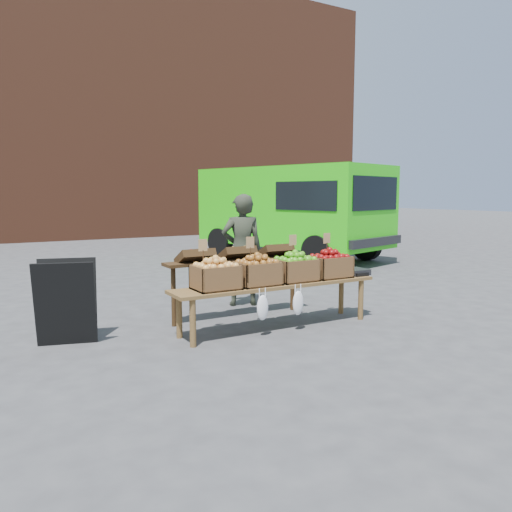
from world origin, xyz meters
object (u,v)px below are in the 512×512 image
back_table (237,279)px  crate_golden_apples (216,277)px  display_bench (276,306)px  crate_russet_pears (257,273)px  chalkboard_sign (66,302)px  crate_green_apples (330,267)px  vendor (242,250)px  delivery_van (292,213)px  weighing_scale (354,272)px  crate_red_apples (295,270)px

back_table → crate_golden_apples: back_table is taller
display_bench → crate_russet_pears: crate_russet_pears is taller
chalkboard_sign → back_table: 2.20m
chalkboard_sign → crate_golden_apples: chalkboard_sign is taller
chalkboard_sign → crate_green_apples: 3.25m
vendor → chalkboard_sign: (-2.61, -0.74, -0.35)m
vendor → back_table: bearing=76.2°
delivery_van → crate_russet_pears: (-4.25, -5.53, -0.45)m
crate_golden_apples → back_table: bearing=47.6°
chalkboard_sign → weighing_scale: 3.66m
delivery_van → crate_red_apples: (-3.70, -5.53, -0.45)m
crate_russet_pears → weighing_scale: size_ratio=1.47×
crate_russet_pears → chalkboard_sign: bearing=163.8°
delivery_van → chalkboard_sign: bearing=-157.9°
crate_green_apples → back_table: bearing=144.0°
delivery_van → vendor: (-3.73, -4.19, -0.33)m
back_table → crate_golden_apples: size_ratio=4.20×
crate_green_apples → display_bench: bearing=180.0°
vendor → crate_russet_pears: size_ratio=3.32×
display_bench → chalkboard_sign: bearing=165.6°
crate_russet_pears → crate_red_apples: 0.55m
back_table → crate_red_apples: 0.87m
crate_red_apples → crate_green_apples: (0.55, 0.00, 0.00)m
delivery_van → display_bench: (-3.98, -5.53, -0.87)m
chalkboard_sign → crate_red_apples: size_ratio=1.91×
crate_golden_apples → crate_green_apples: size_ratio=1.00×
display_bench → crate_golden_apples: size_ratio=5.40×
back_table → display_bench: (0.17, -0.72, -0.24)m
back_table → display_bench: 0.78m
crate_golden_apples → display_bench: bearing=0.0°
weighing_scale → crate_golden_apples: bearing=180.0°
crate_russet_pears → display_bench: bearing=0.0°
crate_russet_pears → crate_red_apples: same height
vendor → crate_golden_apples: size_ratio=3.32×
crate_red_apples → vendor: bearing=91.0°
display_bench → crate_green_apples: crate_green_apples is taller
crate_golden_apples → crate_red_apples: same height
vendor → chalkboard_sign: 2.74m
delivery_van → crate_russet_pears: delivery_van is taller
delivery_van → weighing_scale: delivery_van is taller
delivery_van → crate_golden_apples: (-4.80, -5.53, -0.45)m
weighing_scale → vendor: bearing=126.5°
delivery_van → vendor: 5.61m
vendor → weighing_scale: size_ratio=4.88×
back_table → crate_russet_pears: size_ratio=4.20×
back_table → crate_golden_apples: 0.99m
crate_green_apples → weighing_scale: (0.43, 0.00, -0.10)m
chalkboard_sign → weighing_scale: (3.61, -0.61, 0.13)m
chalkboard_sign → crate_red_apples: 2.71m
weighing_scale → display_bench: bearing=180.0°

